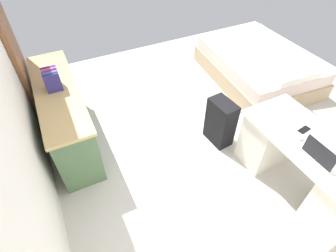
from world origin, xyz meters
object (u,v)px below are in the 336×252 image
bed (258,66)px  figurine_small (49,70)px  credenza (65,115)px  desk (303,166)px  laptop (322,155)px  suitcase_black (220,122)px  cell_phone_by_mouse (304,130)px  computer_mouse (301,137)px

bed → figurine_small: (0.34, 3.12, 0.60)m
credenza → bed: 3.12m
desk → figurine_small: figurine_small is taller
desk → laptop: laptop is taller
desk → bed: desk is taller
laptop → suitcase_black: bearing=12.0°
bed → suitcase_black: 1.66m
suitcase_black → laptop: bearing=-173.1°
laptop → figurine_small: bearing=39.6°
credenza → figurine_small: bearing=0.3°
credenza → suitcase_black: size_ratio=2.87×
credenza → desk: bearing=-132.4°
cell_phone_by_mouse → figurine_small: (2.06, 2.13, 0.11)m
desk → bed: 2.18m
computer_mouse → credenza: bearing=47.6°
credenza → figurine_small: size_ratio=16.36×
bed → figurine_small: bearing=83.8°
computer_mouse → cell_phone_by_mouse: 0.14m
bed → laptop: 2.41m
computer_mouse → figurine_small: size_ratio=0.91×
credenza → figurine_small: figurine_small is taller
bed → laptop: (-2.05, 1.14, 0.53)m
laptop → credenza: bearing=44.1°
credenza → computer_mouse: 2.71m
credenza → figurine_small: 0.57m
credenza → cell_phone_by_mouse: bearing=-128.8°
bed → figurine_small: 3.19m
figurine_small → suitcase_black: bearing=-125.9°
desk → cell_phone_by_mouse: size_ratio=10.67×
desk → suitcase_black: size_ratio=2.31×
credenza → cell_phone_by_mouse: credenza is taller
suitcase_black → figurine_small: (1.26, 1.74, 0.53)m
bed → suitcase_black: bearing=123.6°
computer_mouse → figurine_small: bearing=42.5°
laptop → computer_mouse: laptop is taller
computer_mouse → bed: bearing=-32.6°
desk → bed: bearing=-28.4°
cell_phone_by_mouse → suitcase_black: bearing=17.7°
computer_mouse → cell_phone_by_mouse: size_ratio=0.74×
desk → cell_phone_by_mouse: bearing=-13.3°
laptop → cell_phone_by_mouse: 0.37m
cell_phone_by_mouse → computer_mouse: bearing=112.4°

